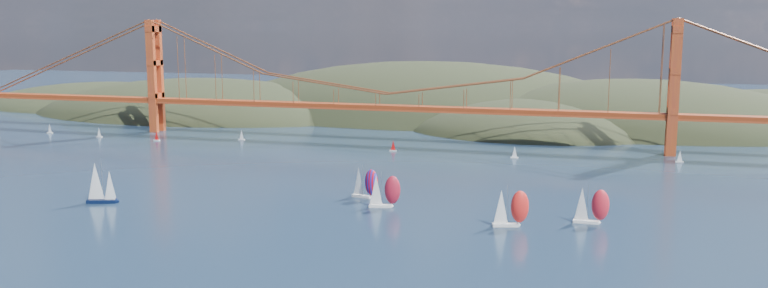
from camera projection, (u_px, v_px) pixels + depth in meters
ground at (164, 258)px, 169.09m from camera, size 1200.00×1200.00×0.00m
headlands at (514, 142)px, 421.59m from camera, size 725.00×225.00×96.00m
bridge at (385, 71)px, 334.89m from camera, size 552.00×12.00×55.00m
sloop_navy at (100, 183)px, 221.02m from camera, size 9.13×6.56×13.42m
racer_0 at (384, 190)px, 215.87m from camera, size 9.40×5.08×10.54m
racer_1 at (510, 207)px, 194.99m from camera, size 9.72×5.89×10.88m
racer_2 at (591, 205)px, 198.10m from camera, size 9.16×3.67×10.60m
racer_rwb at (365, 182)px, 227.87m from camera, size 9.18×5.30×10.29m
distant_boat_0 at (50, 128)px, 366.50m from camera, size 3.00×2.00×4.70m
distant_boat_1 at (99, 132)px, 352.87m from camera, size 3.00×2.00×4.70m
distant_boat_2 at (157, 136)px, 342.03m from camera, size 3.00×2.00×4.70m
distant_boat_3 at (242, 135)px, 344.51m from camera, size 3.00×2.00×4.70m
distant_boat_4 at (680, 156)px, 287.36m from camera, size 3.00×2.00×4.70m
distant_boat_8 at (515, 152)px, 296.96m from camera, size 3.00×2.00×4.70m
distant_boat_9 at (393, 146)px, 313.58m from camera, size 3.00×2.00×4.70m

